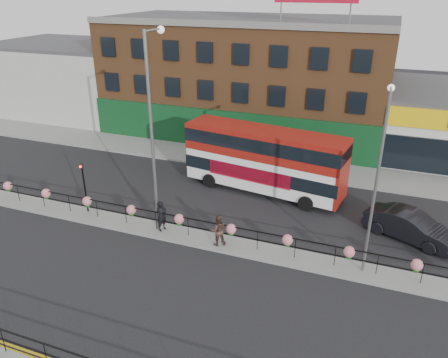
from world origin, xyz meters
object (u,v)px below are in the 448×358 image
(pedestrian_b, at_px, (218,230))
(pedestrian_a, at_px, (162,216))
(double_decker_bus, at_px, (265,154))
(car, at_px, (410,226))
(lamp_column_east, at_px, (378,170))
(lamp_column_west, at_px, (153,118))

(pedestrian_b, bearing_deg, pedestrian_a, -37.00)
(double_decker_bus, relative_size, pedestrian_a, 6.20)
(car, xyz_separation_m, pedestrian_b, (-9.62, -4.48, 0.23))
(car, relative_size, pedestrian_a, 2.90)
(pedestrian_b, distance_m, lamp_column_east, 8.70)
(pedestrian_a, relative_size, lamp_column_east, 0.20)
(pedestrian_a, relative_size, pedestrian_b, 1.00)
(lamp_column_west, bearing_deg, car, 15.83)
(lamp_column_west, relative_size, lamp_column_east, 1.23)
(car, bearing_deg, pedestrian_a, 130.93)
(car, distance_m, pedestrian_b, 10.61)
(car, bearing_deg, pedestrian_b, 138.28)
(pedestrian_b, height_order, lamp_column_east, lamp_column_east)
(pedestrian_a, xyz_separation_m, lamp_column_west, (-0.32, 0.35, 5.57))
(pedestrian_a, height_order, lamp_column_east, lamp_column_east)
(lamp_column_east, bearing_deg, pedestrian_b, -175.72)
(double_decker_bus, relative_size, lamp_column_east, 1.25)
(double_decker_bus, relative_size, pedestrian_b, 6.23)
(pedestrian_a, bearing_deg, lamp_column_west, 61.47)
(double_decker_bus, height_order, pedestrian_a, double_decker_bus)
(car, xyz_separation_m, pedestrian_a, (-13.13, -4.17, 0.23))
(car, height_order, lamp_column_east, lamp_column_east)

